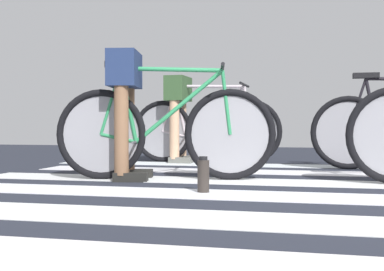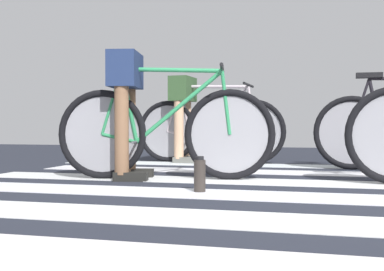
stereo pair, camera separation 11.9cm
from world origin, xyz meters
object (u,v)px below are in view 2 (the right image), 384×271
(bicycle_1_of_4, at_px, (165,131))
(cyclist_1_of_4, at_px, (126,97))
(cyclist_4_of_4, at_px, (183,107))
(water_bottle, at_px, (200,175))
(bicycle_4_of_4, at_px, (209,129))

(bicycle_1_of_4, height_order, cyclist_1_of_4, cyclist_1_of_4)
(cyclist_1_of_4, height_order, cyclist_4_of_4, cyclist_1_of_4)
(water_bottle, bearing_deg, bicycle_1_of_4, 123.97)
(bicycle_1_of_4, bearing_deg, water_bottle, -65.84)
(bicycle_4_of_4, distance_m, cyclist_4_of_4, 0.40)
(cyclist_1_of_4, height_order, bicycle_4_of_4, cyclist_1_of_4)
(bicycle_1_of_4, height_order, water_bottle, bicycle_1_of_4)
(bicycle_4_of_4, bearing_deg, cyclist_1_of_4, -95.77)
(bicycle_1_of_4, xyz_separation_m, cyclist_4_of_4, (-0.33, 1.77, 0.25))
(bicycle_1_of_4, xyz_separation_m, cyclist_1_of_4, (-0.31, -0.05, 0.27))
(bicycle_4_of_4, height_order, cyclist_4_of_4, cyclist_4_of_4)
(water_bottle, bearing_deg, cyclist_1_of_4, 141.09)
(cyclist_1_of_4, distance_m, bicycle_4_of_4, 1.85)
(cyclist_1_of_4, bearing_deg, water_bottle, -48.72)
(bicycle_1_of_4, bearing_deg, cyclist_4_of_4, 90.86)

